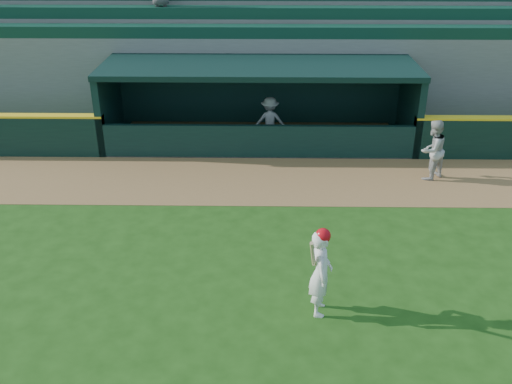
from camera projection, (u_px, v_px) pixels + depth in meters
ground at (255, 289)px, 11.03m from camera, size 120.00×120.00×0.00m
warning_track at (258, 180)px, 15.41m from camera, size 40.00×3.00×0.01m
dugout_player_front at (432, 150)px, 15.17m from camera, size 1.02×0.98×1.66m
dugout_player_inside at (270, 121)px, 17.50m from camera, size 0.97×0.57×1.48m
dugout at (259, 97)px, 17.58m from camera, size 9.40×2.80×2.46m
stands at (260, 33)px, 21.19m from camera, size 34.50×6.26×7.61m
batter_at_plate at (321, 271)px, 10.05m from camera, size 0.49×0.79×1.75m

